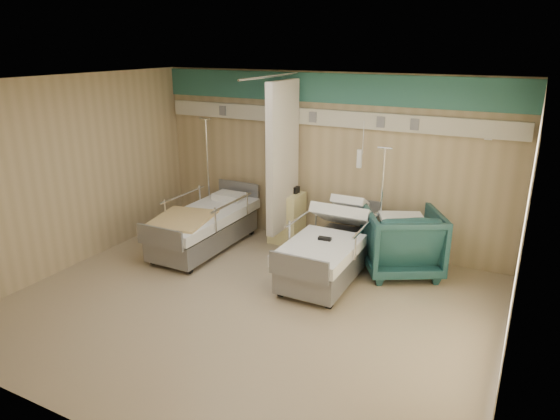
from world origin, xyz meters
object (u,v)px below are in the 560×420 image
at_px(iv_stand_right, 379,242).
at_px(bed_right, 330,256).
at_px(iv_stand_left, 210,206).
at_px(bedside_cabinet, 287,218).
at_px(bed_left, 204,230).
at_px(visitor_armchair, 402,241).

bearing_deg(iv_stand_right, bed_right, -125.50).
bearing_deg(iv_stand_left, iv_stand_right, -2.45).
bearing_deg(bed_right, bedside_cabinet, 141.95).
height_order(bed_left, bedside_cabinet, bedside_cabinet).
xyz_separation_m(bed_right, visitor_armchair, (0.87, 0.60, 0.17)).
distance_m(bed_right, bedside_cabinet, 1.46).
distance_m(bed_right, iv_stand_right, 0.86).
height_order(bedside_cabinet, visitor_armchair, visitor_armchair).
xyz_separation_m(visitor_armchair, iv_stand_left, (-3.55, 0.24, -0.08)).
bearing_deg(visitor_armchair, iv_stand_left, -33.10).
height_order(bed_right, visitor_armchair, visitor_armchair).
bearing_deg(iv_stand_left, bed_left, -60.17).
bearing_deg(visitor_armchair, bed_right, 5.47).
bearing_deg(bedside_cabinet, visitor_armchair, -8.47).
relative_size(visitor_armchair, iv_stand_right, 0.59).
xyz_separation_m(iv_stand_right, iv_stand_left, (-3.18, 0.14, 0.04)).
distance_m(iv_stand_right, iv_stand_left, 3.18).
bearing_deg(bedside_cabinet, bed_right, -38.05).
bearing_deg(visitor_armchair, iv_stand_right, -44.74).
relative_size(bed_right, bedside_cabinet, 2.54).
height_order(iv_stand_right, iv_stand_left, iv_stand_left).
xyz_separation_m(bed_right, iv_stand_right, (0.50, 0.70, 0.06)).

